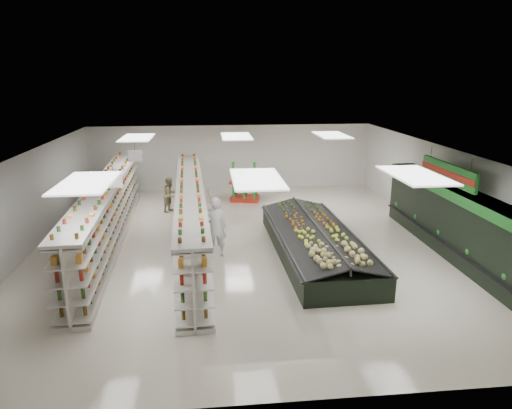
{
  "coord_description": "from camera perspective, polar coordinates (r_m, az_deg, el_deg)",
  "views": [
    {
      "loc": [
        -1.13,
        -14.71,
        5.57
      ],
      "look_at": [
        0.45,
        0.52,
        1.22
      ],
      "focal_mm": 32.0,
      "sensor_mm": 36.0,
      "label": 1
    }
  ],
  "objects": [
    {
      "name": "floor",
      "position": [
        15.77,
        -1.43,
        -4.84
      ],
      "size": [
        16.0,
        16.0,
        0.0
      ],
      "primitive_type": "plane",
      "color": "beige",
      "rests_on": "ground"
    },
    {
      "name": "wall_front",
      "position": [
        7.88,
        3.25,
        -14.44
      ],
      "size": [
        14.0,
        0.02,
        3.2
      ],
      "primitive_type": "cube",
      "color": "silver",
      "rests_on": "floor"
    },
    {
      "name": "aisle_sign_near",
      "position": [
        13.29,
        -17.38,
        2.87
      ],
      "size": [
        0.52,
        0.06,
        0.75
      ],
      "color": "white",
      "rests_on": "ceiling"
    },
    {
      "name": "produce_island",
      "position": [
        14.76,
        7.42,
        -4.51
      ],
      "size": [
        2.69,
        6.99,
        1.03
      ],
      "rotation": [
        0.0,
        0.0,
        0.03
      ],
      "color": "black",
      "rests_on": "floor"
    },
    {
      "name": "ceiling",
      "position": [
        14.95,
        -1.52,
        6.71
      ],
      "size": [
        14.0,
        16.0,
        0.02
      ],
      "primitive_type": "cube",
      "color": "white",
      "rests_on": "wall_back"
    },
    {
      "name": "hortifruti_banner",
      "position": [
        15.41,
        22.85,
        3.67
      ],
      "size": [
        0.12,
        3.2,
        0.95
      ],
      "color": "#217B29",
      "rests_on": "ceiling"
    },
    {
      "name": "wall_back",
      "position": [
        23.08,
        -3.04,
        5.92
      ],
      "size": [
        14.0,
        0.02,
        3.2
      ],
      "primitive_type": "cube",
      "color": "silver",
      "rests_on": "floor"
    },
    {
      "name": "wall_right",
      "position": [
        17.27,
        22.36,
        1.34
      ],
      "size": [
        0.02,
        16.0,
        3.2
      ],
      "primitive_type": "cube",
      "color": "silver",
      "rests_on": "floor"
    },
    {
      "name": "aisle_sign_far",
      "position": [
        17.16,
        -14.87,
        5.86
      ],
      "size": [
        0.52,
        0.06,
        0.75
      ],
      "color": "white",
      "rests_on": "ceiling"
    },
    {
      "name": "gondola_left",
      "position": [
        16.51,
        -17.92,
        -1.17
      ],
      "size": [
        1.49,
        12.08,
        2.09
      ],
      "rotation": [
        0.0,
        0.0,
        0.05
      ],
      "color": "beige",
      "rests_on": "floor"
    },
    {
      "name": "soda_endcap",
      "position": [
        20.85,
        -1.4,
        2.68
      ],
      "size": [
        1.49,
        1.16,
        1.7
      ],
      "rotation": [
        0.0,
        0.0,
        -0.21
      ],
      "color": "#B52114",
      "rests_on": "floor"
    },
    {
      "name": "shopper_background",
      "position": [
        19.53,
        -10.67,
        1.24
      ],
      "size": [
        0.75,
        0.84,
        1.48
      ],
      "primitive_type": "imported",
      "rotation": [
        0.0,
        0.0,
        1.03
      ],
      "color": "tan",
      "rests_on": "floor"
    },
    {
      "name": "shopper_main",
      "position": [
        14.4,
        -5.1,
        -2.83
      ],
      "size": [
        0.78,
        0.58,
        1.95
      ],
      "primitive_type": "imported",
      "rotation": [
        0.0,
        0.0,
        3.32
      ],
      "color": "white",
      "rests_on": "floor"
    },
    {
      "name": "gondola_center",
      "position": [
        15.69,
        -8.15,
        -1.47
      ],
      "size": [
        1.43,
        11.89,
        2.06
      ],
      "rotation": [
        0.0,
        0.0,
        0.05
      ],
      "color": "beige",
      "rests_on": "floor"
    },
    {
      "name": "produce_wall_case",
      "position": [
        15.88,
        23.22,
        -1.3
      ],
      "size": [
        0.93,
        8.0,
        2.2
      ],
      "color": "black",
      "rests_on": "floor"
    },
    {
      "name": "wall_left",
      "position": [
        16.33,
        -26.77,
        0.04
      ],
      "size": [
        0.02,
        16.0,
        3.2
      ],
      "primitive_type": "cube",
      "color": "silver",
      "rests_on": "floor"
    }
  ]
}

